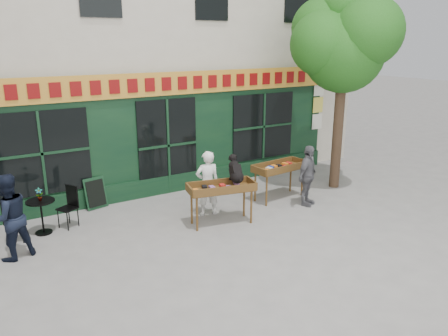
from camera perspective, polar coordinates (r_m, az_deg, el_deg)
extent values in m
plane|color=slate|center=(10.38, -1.73, -6.84)|extent=(80.00, 80.00, 0.00)
cube|color=beige|center=(15.08, -14.02, 19.35)|extent=(14.00, 7.00, 10.00)
cube|color=black|center=(11.97, -7.59, 4.21)|extent=(11.00, 0.16, 3.20)
cube|color=gold|center=(11.65, -7.60, 10.85)|extent=(11.00, 0.06, 0.60)
cube|color=maroon|center=(11.61, -7.52, 10.84)|extent=(9.60, 0.03, 0.34)
cube|color=black|center=(12.23, -7.16, -2.07)|extent=(11.00, 0.10, 0.50)
cube|color=black|center=(11.93, -7.35, 2.95)|extent=(1.70, 0.05, 2.50)
cube|color=black|center=(11.02, -22.71, 1.75)|extent=(2.20, 0.05, 2.00)
cube|color=black|center=(13.48, 5.14, 5.43)|extent=(2.20, 0.05, 2.00)
cube|color=silver|center=(14.88, 12.05, 5.96)|extent=(0.42, 0.02, 0.50)
cube|color=#E5D14C|center=(14.79, 12.18, 8.06)|extent=(0.42, 0.02, 0.50)
cube|color=silver|center=(14.73, 12.31, 10.18)|extent=(0.42, 0.02, 0.50)
cylinder|color=#382619|center=(12.67, 14.69, 5.41)|extent=(0.28, 0.28, 3.60)
sphere|color=#1C5112|center=(12.46, 15.36, 14.47)|extent=(2.20, 2.20, 2.20)
sphere|color=#1C5112|center=(13.18, 16.67, 15.75)|extent=(1.80, 1.80, 1.80)
sphere|color=#1C5112|center=(12.18, 12.71, 15.56)|extent=(1.70, 1.70, 1.70)
sphere|color=#1C5112|center=(12.21, 18.34, 16.56)|extent=(1.80, 1.80, 1.80)
sphere|color=#1C5112|center=(12.68, 12.55, 17.39)|extent=(1.60, 1.60, 1.60)
sphere|color=#1C5112|center=(12.63, 15.74, 19.46)|extent=(1.40, 1.40, 1.40)
cylinder|color=brown|center=(9.69, -3.55, -6.04)|extent=(0.05, 0.05, 0.80)
cylinder|color=brown|center=(10.10, 3.58, -5.09)|extent=(0.05, 0.05, 0.80)
cylinder|color=brown|center=(10.08, -4.25, -5.14)|extent=(0.05, 0.05, 0.80)
cylinder|color=brown|center=(10.47, 2.63, -4.27)|extent=(0.05, 0.05, 0.80)
cube|color=brown|center=(9.92, -0.34, -2.87)|extent=(1.59, 0.88, 0.05)
cube|color=brown|center=(9.64, 0.23, -2.95)|extent=(1.48, 0.35, 0.18)
cube|color=brown|center=(10.15, -0.88, -1.94)|extent=(1.48, 0.35, 0.18)
cube|color=brown|center=(9.90, -0.34, -2.54)|extent=(1.35, 0.66, 0.06)
imported|color=white|center=(10.46, -2.18, -2.00)|extent=(0.65, 0.49, 1.59)
cylinder|color=brown|center=(11.16, 5.58, -3.02)|extent=(0.05, 0.05, 0.80)
cylinder|color=brown|center=(12.04, 10.17, -1.76)|extent=(0.05, 0.05, 0.80)
cylinder|color=brown|center=(11.47, 4.11, -2.44)|extent=(0.05, 0.05, 0.80)
cylinder|color=brown|center=(12.32, 8.69, -1.25)|extent=(0.05, 0.05, 0.80)
cube|color=brown|center=(11.61, 7.29, -0.13)|extent=(1.55, 0.72, 0.05)
cube|color=brown|center=(11.39, 8.31, -0.07)|extent=(1.50, 0.18, 0.18)
cube|color=brown|center=(11.79, 6.32, 0.57)|extent=(1.50, 0.18, 0.18)
cube|color=brown|center=(11.60, 7.30, 0.16)|extent=(1.33, 0.52, 0.06)
imported|color=#56565B|center=(11.27, 10.85, -1.00)|extent=(0.99, 0.74, 1.57)
cylinder|color=black|center=(10.49, -22.45, -7.77)|extent=(0.36, 0.36, 0.03)
cylinder|color=black|center=(10.36, -22.66, -5.94)|extent=(0.04, 0.04, 0.72)
cylinder|color=black|center=(10.23, -22.89, -4.02)|extent=(0.60, 0.60, 0.03)
cube|color=black|center=(10.19, -25.66, -6.26)|extent=(0.45, 0.45, 0.03)
cube|color=black|center=(10.14, -26.78, -4.99)|extent=(0.13, 0.35, 0.50)
cylinder|color=black|center=(10.11, -24.81, -7.74)|extent=(0.02, 0.02, 0.44)
cylinder|color=black|center=(10.38, -24.55, -7.08)|extent=(0.02, 0.02, 0.44)
cylinder|color=black|center=(10.17, -26.48, -7.81)|extent=(0.02, 0.02, 0.44)
cylinder|color=black|center=(10.44, -26.18, -7.16)|extent=(0.02, 0.02, 0.44)
cube|color=black|center=(10.46, -19.79, -5.01)|extent=(0.49, 0.49, 0.03)
cube|color=black|center=(10.48, -19.22, -3.46)|extent=(0.20, 0.33, 0.50)
cylinder|color=black|center=(10.56, -20.82, -6.25)|extent=(0.02, 0.02, 0.44)
cylinder|color=black|center=(10.34, -19.75, -6.61)|extent=(0.02, 0.02, 0.44)
cylinder|color=black|center=(10.74, -19.59, -5.75)|extent=(0.02, 0.02, 0.44)
cylinder|color=black|center=(10.52, -18.51, -6.10)|extent=(0.02, 0.02, 0.44)
imported|color=gray|center=(10.18, -22.99, -3.19)|extent=(0.15, 0.11, 0.28)
imported|color=black|center=(9.29, -26.30, -5.79)|extent=(0.99, 0.88, 1.70)
cube|color=black|center=(11.43, -16.42, -3.16)|extent=(0.59, 0.30, 0.79)
cube|color=black|center=(11.41, -16.39, -3.19)|extent=(0.48, 0.26, 0.65)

